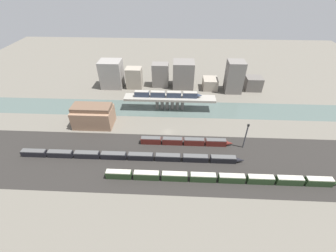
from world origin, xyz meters
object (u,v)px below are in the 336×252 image
object	(u,v)px
warehouse_building	(93,116)
train_yard_mid	(130,156)
signal_tower	(246,136)
train_yard_near	(220,178)
train_yard_far	(186,141)
train_on_bridge	(168,94)

from	to	relation	value
warehouse_building	train_yard_mid	bearing A→B (deg)	-46.35
train_yard_mid	warehouse_building	bearing A→B (deg)	133.65
warehouse_building	signal_tower	size ratio (longest dim) A/B	1.52
train_yard_near	signal_tower	bearing A→B (deg)	56.66
train_yard_far	warehouse_building	world-z (taller)	warehouse_building
train_on_bridge	signal_tower	distance (m)	57.26
train_yard_mid	train_on_bridge	bearing A→B (deg)	71.27
train_yard_far	signal_tower	distance (m)	31.96
train_yard_far	train_yard_near	bearing A→B (deg)	-58.47
train_yard_far	train_on_bridge	bearing A→B (deg)	107.78
train_yard_mid	train_yard_far	distance (m)	31.06
warehouse_building	train_on_bridge	bearing A→B (deg)	24.54
train_yard_far	signal_tower	world-z (taller)	signal_tower
train_yard_far	warehouse_building	size ratio (longest dim) A/B	2.17
train_yard_near	train_yard_far	xyz separation A→B (m)	(-15.48, 25.23, -0.07)
train_on_bridge	train_yard_mid	bearing A→B (deg)	-108.73
train_on_bridge	train_yard_far	bearing A→B (deg)	-72.22
train_on_bridge	signal_tower	world-z (taller)	signal_tower
train_yard_mid	train_yard_far	size ratio (longest dim) A/B	2.26
train_yard_mid	signal_tower	xyz separation A→B (m)	(59.74, 11.56, 6.21)
train_yard_near	train_yard_far	bearing A→B (deg)	121.53
train_yard_mid	train_yard_far	bearing A→B (deg)	24.01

